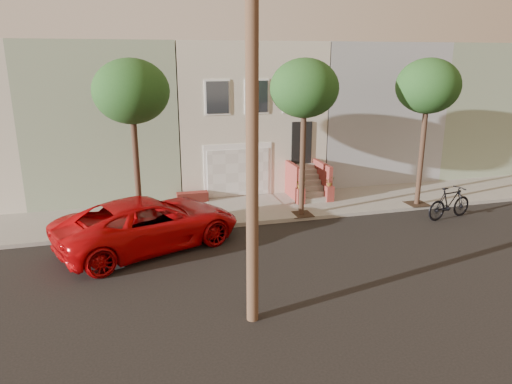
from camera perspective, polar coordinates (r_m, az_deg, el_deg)
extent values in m
plane|color=black|center=(16.09, 7.03, -7.80)|extent=(90.00, 90.00, 0.00)
cube|color=gray|center=(20.78, 1.45, -1.91)|extent=(40.00, 3.70, 0.15)
cube|color=#B8B29D|center=(25.58, -2.34, 9.67)|extent=(7.00, 8.00, 7.00)
cube|color=#8EA383|center=(24.94, -17.92, 8.76)|extent=(6.50, 8.00, 7.00)
cube|color=gray|center=(27.91, 11.59, 9.89)|extent=(6.50, 8.00, 7.00)
cube|color=#8EA383|center=(31.38, 22.40, 9.67)|extent=(6.50, 8.00, 7.00)
cube|color=white|center=(21.94, -2.19, 2.64)|extent=(3.20, 0.12, 2.50)
cube|color=silver|center=(21.91, -2.16, 2.35)|extent=(2.90, 0.06, 2.20)
cube|color=gray|center=(20.52, -0.95, -1.89)|extent=(3.20, 3.70, 0.02)
cube|color=#983429|center=(21.52, -7.68, -0.60)|extent=(1.40, 0.45, 0.44)
cube|color=black|center=(22.56, 5.53, 5.93)|extent=(1.00, 0.06, 2.00)
cube|color=#3F4751|center=(21.18, -4.68, 11.31)|extent=(1.00, 0.06, 1.40)
cube|color=white|center=(21.20, -4.69, 11.31)|extent=(1.15, 0.05, 1.55)
cube|color=#3F4751|center=(21.59, 0.11, 11.45)|extent=(1.00, 0.06, 1.40)
cube|color=white|center=(21.61, 0.10, 11.45)|extent=(1.15, 0.05, 1.55)
cube|color=#3F4751|center=(22.14, 4.70, 11.51)|extent=(1.00, 0.06, 1.40)
cube|color=white|center=(22.16, 4.68, 11.51)|extent=(1.15, 0.05, 1.55)
cube|color=gray|center=(21.47, 7.06, -0.95)|extent=(1.20, 0.28, 0.20)
cube|color=gray|center=(21.66, 6.80, -0.23)|extent=(1.20, 0.28, 0.20)
cube|color=gray|center=(21.86, 6.54, 0.47)|extent=(1.20, 0.28, 0.20)
cube|color=gray|center=(22.06, 6.29, 1.15)|extent=(1.20, 0.28, 0.20)
cube|color=gray|center=(22.26, 6.04, 1.83)|extent=(1.20, 0.28, 0.20)
cube|color=gray|center=(22.46, 5.80, 2.49)|extent=(1.20, 0.28, 0.20)
cube|color=gray|center=(22.67, 5.56, 3.15)|extent=(1.20, 0.28, 0.20)
cube|color=maroon|center=(21.79, 4.58, 1.29)|extent=(0.18, 1.96, 1.60)
cube|color=maroon|center=(22.29, 7.97, 1.52)|extent=(0.18, 1.96, 1.60)
cube|color=maroon|center=(21.11, 5.37, -0.48)|extent=(0.35, 0.35, 0.70)
imported|color=#174117|center=(20.96, 5.41, 1.03)|extent=(0.40, 0.35, 0.45)
cube|color=maroon|center=(21.64, 8.84, -0.20)|extent=(0.35, 0.35, 0.70)
imported|color=#174117|center=(21.48, 8.90, 1.28)|extent=(0.41, 0.35, 0.45)
cube|color=#2D2116|center=(18.57, -13.71, -4.34)|extent=(0.90, 0.90, 0.02)
cylinder|color=#332217|center=(17.97, -14.15, 1.94)|extent=(0.22, 0.22, 4.20)
ellipsoid|color=#174117|center=(17.50, -14.83, 11.67)|extent=(2.70, 2.57, 2.29)
cube|color=#2D2116|center=(19.76, 5.45, -2.69)|extent=(0.90, 0.90, 0.02)
cylinder|color=#332217|center=(19.20, 5.62, 3.24)|extent=(0.22, 0.22, 4.20)
ellipsoid|color=#174117|center=(18.77, 5.88, 12.36)|extent=(2.70, 2.57, 2.29)
cube|color=#2D2116|center=(22.26, 18.82, -1.35)|extent=(0.90, 0.90, 0.02)
cylinder|color=#332217|center=(21.76, 19.31, 3.93)|extent=(0.22, 0.22, 4.20)
ellipsoid|color=#174117|center=(21.38, 20.07, 11.94)|extent=(2.70, 2.57, 2.29)
cylinder|color=#4B3523|center=(10.83, -0.47, 8.24)|extent=(0.30, 0.30, 10.00)
imported|color=#B8070B|center=(16.90, -12.75, -3.67)|extent=(7.05, 5.11, 1.78)
imported|color=black|center=(21.01, 22.35, -1.21)|extent=(2.35, 1.05, 1.37)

